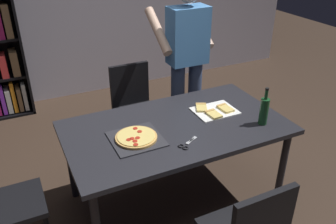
{
  "coord_description": "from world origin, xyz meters",
  "views": [
    {
      "loc": [
        -1.11,
        -2.16,
        2.19
      ],
      "look_at": [
        0.0,
        0.15,
        0.8
      ],
      "focal_mm": 37.75,
      "sensor_mm": 36.0,
      "label": 1
    }
  ],
  "objects_px": {
    "chair_far_side": "(134,102)",
    "dining_table": "(176,133)",
    "person_serving_pizza": "(186,58)",
    "kitchen_scissors": "(186,144)",
    "pepperoni_pizza_on_tray": "(136,138)",
    "wine_bottle": "(264,111)"
  },
  "relations": [
    {
      "from": "person_serving_pizza",
      "to": "pepperoni_pizza_on_tray",
      "type": "distance_m",
      "value": 1.21
    },
    {
      "from": "chair_far_side",
      "to": "wine_bottle",
      "type": "distance_m",
      "value": 1.46
    },
    {
      "from": "person_serving_pizza",
      "to": "kitchen_scissors",
      "type": "distance_m",
      "value": 1.21
    },
    {
      "from": "dining_table",
      "to": "person_serving_pizza",
      "type": "relative_size",
      "value": 1.01
    },
    {
      "from": "wine_bottle",
      "to": "kitchen_scissors",
      "type": "bearing_deg",
      "value": -179.22
    },
    {
      "from": "chair_far_side",
      "to": "person_serving_pizza",
      "type": "distance_m",
      "value": 0.73
    },
    {
      "from": "chair_far_side",
      "to": "pepperoni_pizza_on_tray",
      "type": "relative_size",
      "value": 2.4
    },
    {
      "from": "dining_table",
      "to": "chair_far_side",
      "type": "height_order",
      "value": "chair_far_side"
    },
    {
      "from": "chair_far_side",
      "to": "wine_bottle",
      "type": "bearing_deg",
      "value": -62.96
    },
    {
      "from": "chair_far_side",
      "to": "kitchen_scissors",
      "type": "bearing_deg",
      "value": -92.73
    },
    {
      "from": "person_serving_pizza",
      "to": "pepperoni_pizza_on_tray",
      "type": "height_order",
      "value": "person_serving_pizza"
    },
    {
      "from": "person_serving_pizza",
      "to": "dining_table",
      "type": "bearing_deg",
      "value": -123.14
    },
    {
      "from": "pepperoni_pizza_on_tray",
      "to": "kitchen_scissors",
      "type": "bearing_deg",
      "value": -37.15
    },
    {
      "from": "wine_bottle",
      "to": "kitchen_scissors",
      "type": "height_order",
      "value": "wine_bottle"
    },
    {
      "from": "dining_table",
      "to": "chair_far_side",
      "type": "xyz_separation_m",
      "value": [
        0.0,
        0.98,
        -0.17
      ]
    },
    {
      "from": "dining_table",
      "to": "wine_bottle",
      "type": "xyz_separation_m",
      "value": [
        0.64,
        -0.27,
        0.19
      ]
    },
    {
      "from": "pepperoni_pizza_on_tray",
      "to": "wine_bottle",
      "type": "height_order",
      "value": "wine_bottle"
    },
    {
      "from": "chair_far_side",
      "to": "kitchen_scissors",
      "type": "distance_m",
      "value": 1.29
    },
    {
      "from": "person_serving_pizza",
      "to": "kitchen_scissors",
      "type": "xyz_separation_m",
      "value": [
        -0.56,
        -1.05,
        -0.24
      ]
    },
    {
      "from": "chair_far_side",
      "to": "dining_table",
      "type": "bearing_deg",
      "value": -90.0
    },
    {
      "from": "chair_far_side",
      "to": "person_serving_pizza",
      "type": "xyz_separation_m",
      "value": [
        0.5,
        -0.22,
        0.49
      ]
    },
    {
      "from": "pepperoni_pizza_on_tray",
      "to": "person_serving_pizza",
      "type": "bearing_deg",
      "value": 43.54
    }
  ]
}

